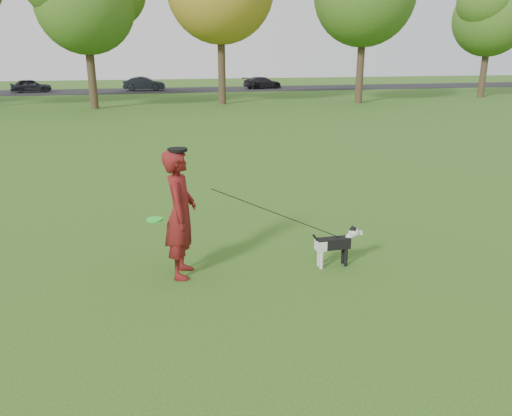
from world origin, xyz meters
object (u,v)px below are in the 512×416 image
object	(u,v)px
car_left	(31,86)
car_mid	(144,84)
man	(180,214)
car_right	(263,83)
dog	(337,242)

from	to	relation	value
car_left	car_mid	bearing A→B (deg)	-103.22
man	car_mid	bearing A→B (deg)	12.41
man	car_mid	distance (m)	39.47
car_mid	car_right	bearing A→B (deg)	-82.09
man	car_mid	xyz separation A→B (m)	(0.72, 39.46, -0.35)
dog	car_right	bearing A→B (deg)	77.00
man	car_left	distance (m)	40.40
dog	car_right	size ratio (longest dim) A/B	0.23
dog	car_left	world-z (taller)	car_left
dog	car_mid	xyz separation A→B (m)	(-1.67, 39.70, 0.22)
car_left	car_right	distance (m)	20.21
dog	man	bearing A→B (deg)	174.19
man	dog	xyz separation A→B (m)	(2.39, -0.24, -0.57)
man	car_right	world-z (taller)	man
car_right	car_mid	bearing A→B (deg)	76.13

